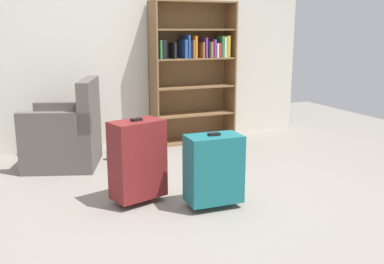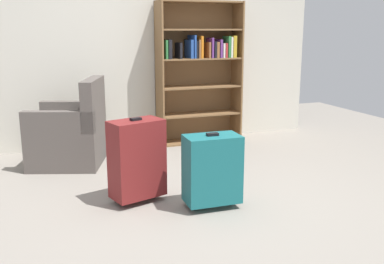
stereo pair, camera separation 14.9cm
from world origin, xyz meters
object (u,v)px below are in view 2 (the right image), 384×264
Objects in this scene: bookshelf at (199,68)px; mug at (115,155)px; suitcase_dark_red at (137,159)px; armchair at (71,135)px; suitcase_teal at (212,169)px.

bookshelf is 1.53m from mug.
mug is 1.33m from suitcase_dark_red.
suitcase_dark_red is (-0.05, -1.29, 0.32)m from mug.
armchair is 1.84m from suitcase_teal.
armchair is at bearing 120.55° from suitcase_teal.
suitcase_teal is (-0.68, -2.06, -0.61)m from bookshelf.
bookshelf is at bearing 71.71° from suitcase_teal.
mug is 0.20× the size of suitcase_teal.
mug is 0.17× the size of suitcase_dark_red.
armchair is (-1.62, -0.48, -0.61)m from bookshelf.
bookshelf is at bearing 21.59° from mug.
mug is 1.70m from suitcase_teal.
suitcase_teal is at bearing -30.98° from suitcase_dark_red.
bookshelf is 1.79m from armchair.
bookshelf reaches higher than armchair.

